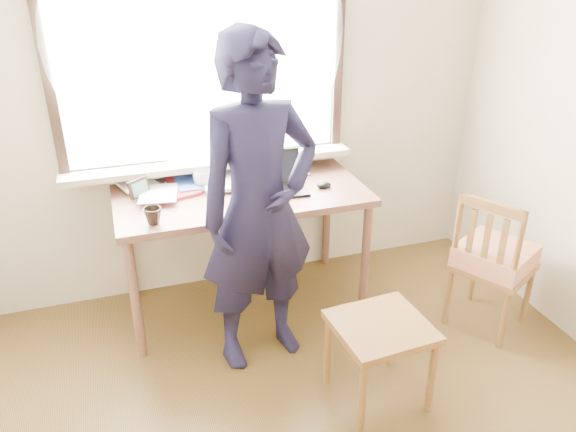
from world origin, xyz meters
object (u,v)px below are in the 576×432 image
object	(u,v)px
laptop	(277,181)
side_chair	(494,258)
desk	(242,204)
mug_white	(204,178)
mug_dark	(153,216)
work_chair	(381,336)
person	(259,209)

from	to	relation	value
laptop	side_chair	size ratio (longest dim) A/B	0.38
desk	mug_white	size ratio (longest dim) A/B	11.13
mug_dark	side_chair	bearing A→B (deg)	-12.29
side_chair	work_chair	bearing A→B (deg)	-158.56
mug_white	side_chair	bearing A→B (deg)	-28.10
laptop	side_chair	xyz separation A→B (m)	(1.17, -0.66, -0.40)
laptop	mug_dark	size ratio (longest dim) A/B	3.47
mug_white	person	size ratio (longest dim) A/B	0.07
work_chair	side_chair	world-z (taller)	side_chair
mug_white	mug_dark	bearing A→B (deg)	-130.55
mug_white	side_chair	world-z (taller)	mug_white
desk	work_chair	xyz separation A→B (m)	(0.45, -1.06, -0.33)
side_chair	mug_white	bearing A→B (deg)	151.90
work_chair	side_chair	bearing A→B (deg)	21.44
mug_white	desk	bearing A→B (deg)	-38.00
mug_dark	person	world-z (taller)	person
desk	mug_dark	distance (m)	0.63
desk	mug_white	bearing A→B (deg)	142.00
side_chair	mug_dark	bearing A→B (deg)	167.71
work_chair	person	bearing A→B (deg)	129.86
mug_white	person	distance (m)	0.68
desk	mug_dark	xyz separation A→B (m)	(-0.56, -0.27, 0.13)
desk	side_chair	distance (m)	1.57
desk	side_chair	size ratio (longest dim) A/B	1.69
laptop	person	size ratio (longest dim) A/B	0.18
desk	mug_white	xyz separation A→B (m)	(-0.20, 0.15, 0.14)
laptop	person	bearing A→B (deg)	-117.56
laptop	mug_dark	world-z (taller)	laptop
side_chair	person	world-z (taller)	person
work_chair	person	world-z (taller)	person
mug_white	side_chair	distance (m)	1.84
mug_white	mug_dark	xyz separation A→B (m)	(-0.36, -0.42, -0.01)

